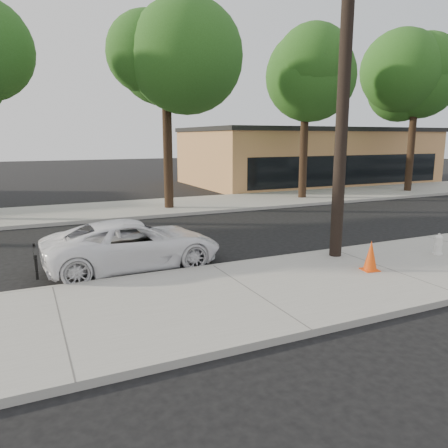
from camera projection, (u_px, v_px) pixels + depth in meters
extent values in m
plane|color=black|center=(186.00, 252.00, 13.53)|extent=(120.00, 120.00, 0.00)
cube|color=gray|center=(252.00, 294.00, 9.70)|extent=(90.00, 4.40, 0.15)
cube|color=gray|center=(125.00, 209.00, 21.07)|extent=(90.00, 5.00, 0.15)
cube|color=#9E9B93|center=(213.00, 268.00, 11.65)|extent=(90.00, 0.12, 0.16)
cube|color=tan|center=(308.00, 157.00, 34.00)|extent=(18.00, 10.00, 4.00)
cylinder|color=black|center=(343.00, 94.00, 11.72)|extent=(0.34, 0.34, 9.00)
cylinder|color=black|center=(168.00, 158.00, 20.80)|extent=(0.44, 0.44, 4.75)
sphere|color=#214914|center=(166.00, 71.00, 20.03)|extent=(4.80, 4.80, 4.80)
sphere|color=#214914|center=(182.00, 40.00, 19.61)|extent=(3.84, 3.84, 3.84)
cylinder|color=black|center=(303.00, 158.00, 24.42)|extent=(0.44, 0.44, 4.40)
sphere|color=#214914|center=(306.00, 90.00, 23.71)|extent=(4.35, 4.35, 4.35)
sphere|color=#214914|center=(320.00, 68.00, 23.33)|extent=(3.48, 3.48, 3.48)
cylinder|color=black|center=(410.00, 154.00, 27.54)|extent=(0.44, 0.44, 4.60)
sphere|color=#214914|center=(416.00, 91.00, 26.79)|extent=(4.65, 4.65, 4.65)
sphere|color=#214914|center=(431.00, 69.00, 26.39)|extent=(3.72, 3.72, 3.72)
imported|color=white|center=(134.00, 244.00, 11.79)|extent=(4.79, 2.32, 1.31)
cylinder|color=silver|center=(437.00, 254.00, 12.68)|extent=(0.28, 0.28, 0.05)
cylinder|color=silver|center=(438.00, 246.00, 12.64)|extent=(0.21, 0.21, 0.49)
ellipsoid|color=silver|center=(439.00, 238.00, 12.59)|extent=(0.23, 0.23, 0.16)
cylinder|color=silver|center=(438.00, 245.00, 12.63)|extent=(0.31, 0.13, 0.10)
cylinder|color=silver|center=(438.00, 245.00, 12.63)|extent=(0.14, 0.17, 0.12)
cube|color=#FB4D0D|center=(370.00, 270.00, 11.19)|extent=(0.46, 0.46, 0.02)
cone|color=#FB4D0D|center=(371.00, 256.00, 11.11)|extent=(0.41, 0.41, 0.78)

